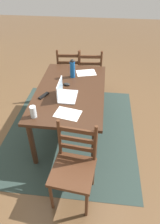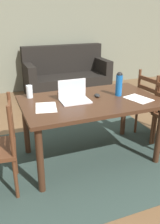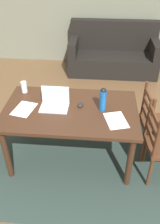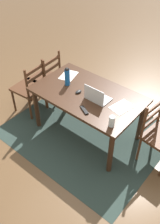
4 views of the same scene
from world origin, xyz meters
name	(u,v)px [view 4 (image 4 of 4)]	position (x,y,z in m)	size (l,w,h in m)	color
ground_plane	(87,131)	(0.00, 0.00, 0.00)	(14.00, 14.00, 0.00)	brown
area_rug	(87,131)	(0.00, 0.00, 0.00)	(2.32, 1.97, 0.01)	#283833
dining_table	(88,99)	(0.00, 0.00, 0.66)	(1.54, 0.93, 0.75)	#382114
chair_right_far	(30,88)	(1.06, 0.18, 0.46)	(0.48, 0.48, 0.95)	#4C2B19
chair_left_near	(160,135)	(-1.06, -0.19, 0.46)	(0.49, 0.49, 0.95)	#4C2B19
chair_right_near	(46,78)	(1.06, -0.19, 0.46)	(0.48, 0.48, 0.95)	#4C2B19
laptop	(96,97)	(-0.18, 0.05, 0.81)	(0.32, 0.22, 0.23)	silver
water_bottle	(67,76)	(0.36, 0.02, 0.90)	(0.08, 0.08, 0.28)	#145199
drinking_glass	(112,121)	(-0.62, 0.33, 0.82)	(0.07, 0.07, 0.14)	silver
computer_mouse	(78,92)	(0.11, 0.07, 0.77)	(0.06, 0.10, 0.03)	black
tv_remote	(84,110)	(-0.20, 0.32, 0.76)	(0.04, 0.17, 0.02)	black
paper_stack_left	(122,107)	(-0.53, -0.05, 0.75)	(0.21, 0.30, 0.00)	white
paper_stack_right	(69,75)	(0.51, -0.17, 0.75)	(0.21, 0.30, 0.00)	white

